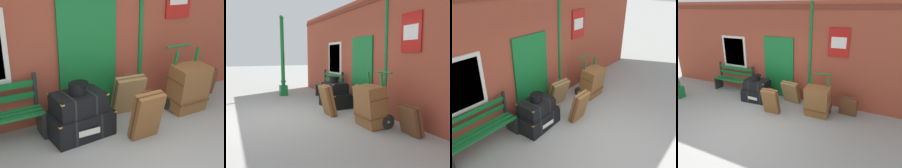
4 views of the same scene
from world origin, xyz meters
TOP-DOWN VIEW (x-y plane):
  - brick_facade at (-0.01, 2.60)m, footprint 10.40×0.35m
  - steamer_trunk_base at (-0.52, 1.78)m, footprint 1.06×0.72m
  - steamer_trunk_middle at (-0.54, 1.77)m, footprint 0.84×0.60m
  - round_hatbox at (-0.55, 1.76)m, footprint 0.32×0.28m
  - porters_trolley at (1.63, 1.80)m, footprint 0.71×0.56m
  - large_brown_trunk at (1.63, 1.63)m, footprint 0.70×0.53m
  - suitcase_olive at (0.34, 1.16)m, footprint 0.50×0.36m
  - suitcase_brown at (2.45, 2.02)m, footprint 0.52×0.32m
  - suitcase_charcoal at (0.58, 2.07)m, footprint 0.60×0.46m

SIDE VIEW (x-z plane):
  - steamer_trunk_base at x=-0.52m, z-range 0.00..0.42m
  - porters_trolley at x=1.63m, z-range -0.33..0.88m
  - suitcase_brown at x=2.45m, z-range -0.01..0.60m
  - suitcase_charcoal at x=0.58m, z-range 0.00..0.77m
  - suitcase_olive at x=0.34m, z-range -0.01..0.81m
  - large_brown_trunk at x=1.63m, z-range 0.00..0.92m
  - steamer_trunk_middle at x=-0.54m, z-range 0.42..0.74m
  - round_hatbox at x=-0.55m, z-range 0.75..0.93m
  - brick_facade at x=-0.01m, z-range 0.00..3.20m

